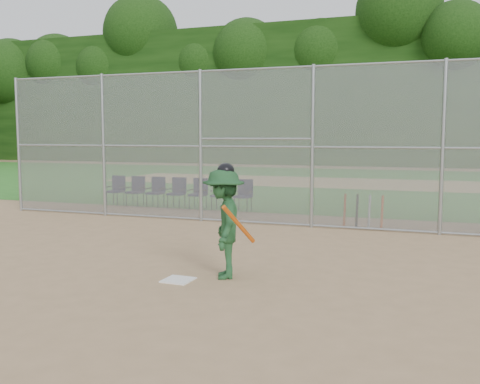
% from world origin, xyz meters
% --- Properties ---
extents(ground, '(100.00, 100.00, 0.00)m').
position_xyz_m(ground, '(0.00, 0.00, 0.00)').
color(ground, tan).
rests_on(ground, ground).
extents(grass_strip, '(100.00, 100.00, 0.00)m').
position_xyz_m(grass_strip, '(0.00, 18.00, 0.01)').
color(grass_strip, '#296E21').
rests_on(grass_strip, ground).
extents(dirt_patch_far, '(24.00, 24.00, 0.00)m').
position_xyz_m(dirt_patch_far, '(0.00, 18.00, 0.01)').
color(dirt_patch_far, tan).
rests_on(dirt_patch_far, ground).
extents(backstop_fence, '(16.09, 0.09, 4.00)m').
position_xyz_m(backstop_fence, '(0.00, 5.00, 2.07)').
color(backstop_fence, gray).
rests_on(backstop_fence, ground).
extents(treeline, '(81.00, 60.00, 11.00)m').
position_xyz_m(treeline, '(0.00, 20.00, 5.50)').
color(treeline, black).
rests_on(treeline, ground).
extents(home_plate, '(0.46, 0.46, 0.02)m').
position_xyz_m(home_plate, '(0.06, -0.57, 0.01)').
color(home_plate, white).
rests_on(home_plate, ground).
extents(batter_at_plate, '(1.10, 1.36, 1.85)m').
position_xyz_m(batter_at_plate, '(0.67, -0.15, 0.89)').
color(batter_at_plate, '#1C4824').
rests_on(batter_at_plate, ground).
extents(spare_bats, '(0.96, 0.29, 0.85)m').
position_xyz_m(spare_bats, '(2.23, 5.22, 0.42)').
color(spare_bats, '#D84C14').
rests_on(spare_bats, ground).
extents(chair_0, '(0.54, 0.52, 0.96)m').
position_xyz_m(chair_0, '(-6.00, 7.08, 0.48)').
color(chair_0, black).
rests_on(chair_0, ground).
extents(chair_1, '(0.54, 0.52, 0.96)m').
position_xyz_m(chair_1, '(-5.26, 7.08, 0.48)').
color(chair_1, black).
rests_on(chair_1, ground).
extents(chair_2, '(0.54, 0.52, 0.96)m').
position_xyz_m(chair_2, '(-4.52, 7.08, 0.48)').
color(chair_2, black).
rests_on(chair_2, ground).
extents(chair_3, '(0.54, 0.52, 0.96)m').
position_xyz_m(chair_3, '(-3.77, 7.08, 0.48)').
color(chair_3, black).
rests_on(chair_3, ground).
extents(chair_4, '(0.54, 0.52, 0.96)m').
position_xyz_m(chair_4, '(-3.03, 7.08, 0.48)').
color(chair_4, black).
rests_on(chair_4, ground).
extents(chair_5, '(0.54, 0.52, 0.96)m').
position_xyz_m(chair_5, '(-2.29, 7.08, 0.48)').
color(chair_5, black).
rests_on(chair_5, ground).
extents(chair_6, '(0.54, 0.52, 0.96)m').
position_xyz_m(chair_6, '(-1.54, 7.08, 0.48)').
color(chair_6, black).
rests_on(chair_6, ground).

